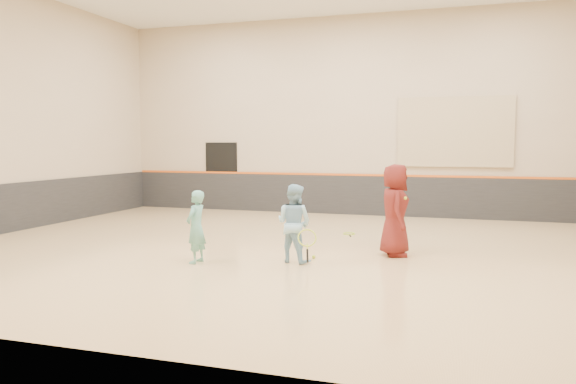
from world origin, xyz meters
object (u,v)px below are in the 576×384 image
(girl, at_px, (196,227))
(instructor, at_px, (294,223))
(young_man, at_px, (395,210))
(spare_racket, at_px, (349,233))

(girl, xyz_separation_m, instructor, (1.67, 0.62, 0.05))
(girl, bearing_deg, instructor, 113.46)
(girl, distance_m, young_man, 3.80)
(girl, relative_size, young_man, 0.75)
(girl, xyz_separation_m, young_man, (3.36, 1.77, 0.23))
(young_man, bearing_deg, instructor, 110.44)
(girl, distance_m, instructor, 1.78)
(instructor, bearing_deg, spare_racket, -79.37)
(girl, bearing_deg, spare_racket, 156.63)
(young_man, xyz_separation_m, spare_racket, (-1.35, 2.26, -0.87))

